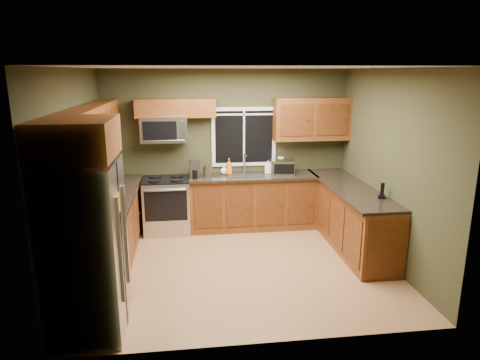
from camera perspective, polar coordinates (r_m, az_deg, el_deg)
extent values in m
plane|color=#996C43|center=(6.15, -0.05, -11.28)|extent=(4.20, 4.20, 0.00)
plane|color=white|center=(5.54, -0.06, 14.79)|extent=(4.20, 4.20, 0.00)
plane|color=#36361F|center=(7.45, -1.79, 4.21)|extent=(4.20, 0.00, 4.20)
plane|color=#36361F|center=(3.98, 3.20, -4.81)|extent=(4.20, 0.00, 4.20)
plane|color=#36361F|center=(5.82, -21.02, 0.41)|extent=(0.00, 3.60, 3.60)
plane|color=#36361F|center=(6.30, 19.25, 1.56)|extent=(0.00, 3.60, 3.60)
cube|color=white|center=(7.43, 0.52, 5.76)|extent=(1.12, 0.03, 1.02)
cube|color=black|center=(7.42, 0.53, 5.75)|extent=(1.00, 0.01, 0.90)
cube|color=white|center=(7.42, 0.54, 5.75)|extent=(0.03, 0.01, 0.90)
cube|color=white|center=(7.37, 0.54, 8.75)|extent=(1.00, 0.01, 0.03)
cube|color=brown|center=(6.46, -16.74, -6.26)|extent=(0.60, 2.65, 0.90)
cube|color=black|center=(6.31, -16.82, -2.26)|extent=(0.65, 2.65, 0.04)
cube|color=brown|center=(7.42, 1.68, -2.98)|extent=(2.17, 0.60, 0.90)
cube|color=black|center=(7.27, 1.74, 0.50)|extent=(2.17, 0.65, 0.04)
cube|color=brown|center=(6.90, 14.40, -4.78)|extent=(0.60, 2.50, 0.90)
cube|color=#54280F|center=(5.83, 18.93, -8.71)|extent=(0.56, 0.02, 0.82)
cube|color=black|center=(6.76, 14.45, -1.02)|extent=(0.65, 2.50, 0.04)
cube|color=brown|center=(6.15, -18.93, 6.13)|extent=(0.33, 2.65, 0.72)
cube|color=brown|center=(7.16, -8.59, 9.47)|extent=(1.30, 0.33, 0.30)
cube|color=brown|center=(7.49, 9.52, 8.03)|extent=(1.30, 0.33, 0.72)
cube|color=brown|center=(4.37, -21.10, 5.16)|extent=(0.72, 0.90, 0.38)
cube|color=#B7B7BC|center=(4.67, -19.85, -8.65)|extent=(0.72, 0.90, 1.80)
cube|color=slate|center=(4.40, -15.70, -9.04)|extent=(0.03, 0.04, 1.10)
cube|color=slate|center=(4.77, -15.02, -7.15)|extent=(0.03, 0.04, 1.10)
cube|color=black|center=(4.60, -15.37, -8.63)|extent=(0.01, 0.02, 1.78)
cube|color=orange|center=(4.34, -15.91, -3.04)|extent=(0.01, 0.14, 0.20)
cube|color=#B7B7BC|center=(7.32, -9.71, -3.42)|extent=(0.76, 0.65, 0.90)
cube|color=black|center=(7.20, -9.86, 0.03)|extent=(0.76, 0.64, 0.03)
cube|color=black|center=(6.98, -9.85, -3.46)|extent=(0.68, 0.02, 0.50)
cylinder|color=slate|center=(6.88, -9.95, -1.37)|extent=(0.64, 0.04, 0.04)
cylinder|color=black|center=(7.07, -11.37, -0.10)|extent=(0.20, 0.20, 0.01)
cylinder|color=black|center=(7.05, -8.46, 0.00)|extent=(0.20, 0.20, 0.01)
cylinder|color=black|center=(7.34, -11.23, 0.44)|extent=(0.20, 0.20, 0.01)
cylinder|color=black|center=(7.32, -8.42, 0.53)|extent=(0.20, 0.20, 0.01)
cube|color=#B7B7BC|center=(7.18, -10.10, 6.69)|extent=(0.76, 0.38, 0.42)
cube|color=black|center=(6.99, -10.66, 6.46)|extent=(0.54, 0.01, 0.30)
cube|color=slate|center=(6.98, -7.61, 6.57)|extent=(0.10, 0.01, 0.30)
cylinder|color=slate|center=(6.99, -10.12, 5.17)|extent=(0.66, 0.02, 0.02)
cube|color=slate|center=(7.26, 0.83, 0.60)|extent=(0.60, 0.42, 0.02)
cylinder|color=#B7B7BC|center=(7.41, 0.62, 2.28)|extent=(0.03, 0.03, 0.34)
cylinder|color=#B7B7BC|center=(7.30, 0.71, 3.38)|extent=(0.03, 0.18, 0.03)
cube|color=#B7B7BC|center=(7.34, 5.65, 1.72)|extent=(0.43, 0.35, 0.25)
cube|color=black|center=(7.19, 5.92, 1.46)|extent=(0.34, 0.05, 0.17)
cube|color=slate|center=(7.11, -6.07, 1.43)|extent=(0.18, 0.21, 0.28)
cylinder|color=black|center=(7.05, -6.04, 0.78)|extent=(0.11, 0.11, 0.15)
cylinder|color=#B7B7BC|center=(7.11, -4.40, 1.15)|extent=(0.18, 0.18, 0.20)
cone|color=black|center=(7.08, -4.42, 2.11)|extent=(0.12, 0.12, 0.06)
cylinder|color=white|center=(7.53, 5.45, 2.11)|extent=(0.14, 0.14, 0.26)
cylinder|color=slate|center=(7.50, 5.48, 3.16)|extent=(0.02, 0.02, 0.04)
imported|color=orange|center=(7.27, -1.47, 1.79)|extent=(0.12, 0.12, 0.28)
imported|color=white|center=(7.41, 3.77, 1.74)|extent=(0.12, 0.13, 0.21)
imported|color=white|center=(7.31, -2.15, 1.37)|extent=(0.13, 0.13, 0.16)
cube|color=black|center=(6.26, 18.37, -2.12)|extent=(0.13, 0.13, 0.04)
cube|color=black|center=(6.23, 18.45, -1.15)|extent=(0.06, 0.05, 0.18)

